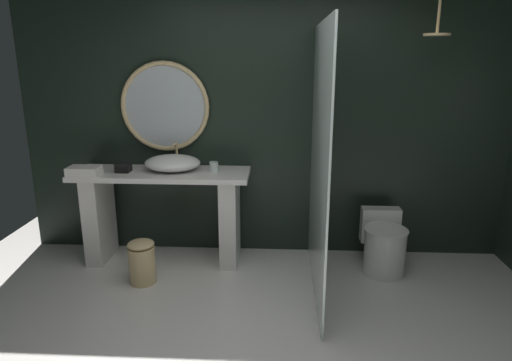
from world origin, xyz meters
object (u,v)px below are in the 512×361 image
at_px(rain_shower_head, 437,30).
at_px(toilet, 384,245).
at_px(waste_bin, 142,261).
at_px(vessel_sink, 173,163).
at_px(tumbler_cup, 214,167).
at_px(folded_hand_towel, 84,171).
at_px(tissue_box, 123,167).
at_px(round_wall_mirror, 165,107).

xyz_separation_m(rain_shower_head, toilet, (-0.31, -0.05, -1.88)).
bearing_deg(waste_bin, vessel_sink, 70.35).
distance_m(tumbler_cup, folded_hand_towel, 1.17).
distance_m(vessel_sink, rain_shower_head, 2.56).
bearing_deg(toilet, rain_shower_head, 9.58).
height_order(tumbler_cup, rain_shower_head, rain_shower_head).
relative_size(tissue_box, waste_bin, 0.33).
xyz_separation_m(vessel_sink, toilet, (1.97, -0.17, -0.71)).
bearing_deg(rain_shower_head, tumbler_cup, 176.79).
xyz_separation_m(tumbler_cup, round_wall_mirror, (-0.49, 0.23, 0.53)).
bearing_deg(folded_hand_towel, tissue_box, 24.07).
bearing_deg(folded_hand_towel, vessel_sink, 15.52).
xyz_separation_m(tissue_box, rain_shower_head, (2.72, -0.05, 1.21)).
relative_size(tumbler_cup, waste_bin, 0.23).
bearing_deg(waste_bin, round_wall_mirror, 83.28).
height_order(round_wall_mirror, waste_bin, round_wall_mirror).
bearing_deg(toilet, waste_bin, -170.84).
xyz_separation_m(vessel_sink, rain_shower_head, (2.28, -0.12, 1.18)).
bearing_deg(toilet, tissue_box, 177.57).
distance_m(round_wall_mirror, toilet, 2.43).
xyz_separation_m(tissue_box, toilet, (2.42, -0.10, -0.68)).
bearing_deg(toilet, tumbler_cup, 174.31).
height_order(vessel_sink, toilet, vessel_sink).
distance_m(tumbler_cup, rain_shower_head, 2.24).
xyz_separation_m(vessel_sink, round_wall_mirror, (-0.10, 0.22, 0.50)).
bearing_deg(round_wall_mirror, waste_bin, -96.72).
bearing_deg(vessel_sink, waste_bin, -109.65).
distance_m(rain_shower_head, toilet, 1.91).
distance_m(vessel_sink, tissue_box, 0.46).
bearing_deg(vessel_sink, rain_shower_head, -3.09).
xyz_separation_m(round_wall_mirror, waste_bin, (-0.09, -0.74, -1.26)).
relative_size(waste_bin, folded_hand_towel, 1.41).
distance_m(round_wall_mirror, rain_shower_head, 2.49).
relative_size(rain_shower_head, toilet, 0.76).
height_order(tumbler_cup, tissue_box, tumbler_cup).
height_order(waste_bin, folded_hand_towel, folded_hand_towel).
xyz_separation_m(rain_shower_head, folded_hand_towel, (-3.04, -0.09, -1.21)).
relative_size(toilet, folded_hand_towel, 1.93).
bearing_deg(tissue_box, rain_shower_head, -1.07).
height_order(tumbler_cup, folded_hand_towel, tumbler_cup).
xyz_separation_m(round_wall_mirror, folded_hand_towel, (-0.66, -0.43, -0.53)).
height_order(vessel_sink, tumbler_cup, vessel_sink).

